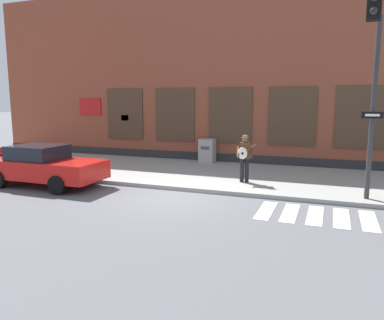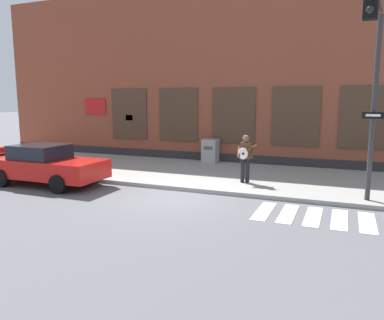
{
  "view_description": "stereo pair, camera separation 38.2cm",
  "coord_description": "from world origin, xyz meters",
  "px_view_note": "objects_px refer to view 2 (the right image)",
  "views": [
    {
      "loc": [
        4.73,
        -11.09,
        3.19
      ],
      "look_at": [
        0.12,
        1.15,
        1.09
      ],
      "focal_mm": 35.0,
      "sensor_mm": 36.0,
      "label": 1
    },
    {
      "loc": [
        5.08,
        -10.95,
        3.19
      ],
      "look_at": [
        0.12,
        1.15,
        1.09
      ],
      "focal_mm": 35.0,
      "sensor_mm": 36.0,
      "label": 2
    }
  ],
  "objects_px": {
    "red_car": "(45,165)",
    "utility_box": "(210,151)",
    "busker": "(245,156)",
    "traffic_light": "(373,67)"
  },
  "relations": [
    {
      "from": "traffic_light",
      "to": "utility_box",
      "type": "xyz_separation_m",
      "value": [
        -6.7,
        6.09,
        -3.33
      ]
    },
    {
      "from": "red_car",
      "to": "traffic_light",
      "type": "distance_m",
      "value": 11.5
    },
    {
      "from": "busker",
      "to": "traffic_light",
      "type": "bearing_deg",
      "value": -28.86
    },
    {
      "from": "red_car",
      "to": "utility_box",
      "type": "relative_size",
      "value": 4.01
    },
    {
      "from": "red_car",
      "to": "utility_box",
      "type": "xyz_separation_m",
      "value": [
        4.31,
        6.52,
        -0.05
      ]
    },
    {
      "from": "busker",
      "to": "traffic_light",
      "type": "distance_m",
      "value": 5.37
    },
    {
      "from": "busker",
      "to": "red_car",
      "type": "bearing_deg",
      "value": -159.65
    },
    {
      "from": "busker",
      "to": "utility_box",
      "type": "bearing_deg",
      "value": 125.08
    },
    {
      "from": "red_car",
      "to": "busker",
      "type": "relative_size",
      "value": 2.61
    },
    {
      "from": "utility_box",
      "to": "red_car",
      "type": "bearing_deg",
      "value": -123.47
    }
  ]
}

